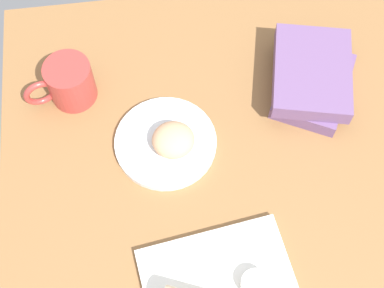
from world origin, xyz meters
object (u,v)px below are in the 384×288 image
Objects in this scene: book_stack at (312,78)px; coffee_mug at (69,82)px; round_plate at (166,143)px; sauce_cup at (255,284)px; scone_pastry at (173,140)px.

coffee_mug reaches higher than book_stack.
round_plate is at bearing -127.86° from coffee_mug.
round_plate is 31.81cm from sauce_cup.
book_stack reaches higher than round_plate.
round_plate is 3.59cm from scone_pastry.
sauce_cup reaches higher than round_plate.
round_plate is 31.84cm from book_stack.
round_plate is 22.44cm from coffee_mug.
scone_pastry is at bearing 20.36° from sauce_cup.
scone_pastry is at bearing -127.97° from coffee_mug.
scone_pastry is 30.69cm from book_stack.
book_stack is (10.15, -28.96, -0.16)cm from scone_pastry.
book_stack is 48.07cm from coffee_mug.
coffee_mug reaches higher than sauce_cup.
book_stack is at bearing -25.71° from sauce_cup.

